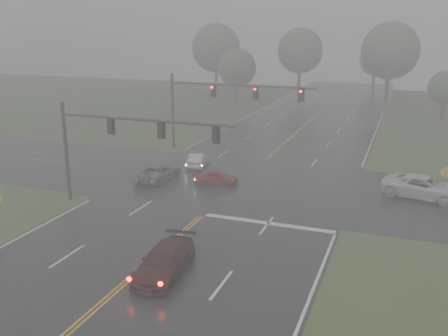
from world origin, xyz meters
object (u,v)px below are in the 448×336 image
at_px(pickup_white, 423,198).
at_px(signal_gantry_near, 113,136).
at_px(sedan_maroon, 165,274).
at_px(sedan_silver, 198,167).
at_px(signal_gantry_far, 215,98).
at_px(car_grey, 159,180).
at_px(sedan_red, 216,185).

xyz_separation_m(pickup_white, signal_gantry_near, (-20.09, -9.27, 4.97)).
bearing_deg(sedan_maroon, sedan_silver, 104.00).
bearing_deg(signal_gantry_far, sedan_silver, -83.63).
distance_m(sedan_maroon, car_grey, 16.32).
height_order(sedan_red, pickup_white, pickup_white).
height_order(sedan_silver, pickup_white, pickup_white).
relative_size(sedan_silver, car_grey, 0.81).
height_order(sedan_red, sedan_silver, sedan_silver).
relative_size(sedan_silver, signal_gantry_near, 0.30).
distance_m(sedan_red, car_grey, 4.87).
bearing_deg(sedan_red, pickup_white, -98.36).
relative_size(car_grey, signal_gantry_near, 0.37).
distance_m(sedan_red, sedan_silver, 5.50).
relative_size(sedan_red, pickup_white, 0.59).
bearing_deg(signal_gantry_near, sedan_red, 55.92).
bearing_deg(sedan_silver, sedan_red, 116.73).
xyz_separation_m(sedan_silver, car_grey, (-1.44, -4.76, 0.00)).
distance_m(car_grey, signal_gantry_near, 8.22).
xyz_separation_m(car_grey, signal_gantry_near, (0.12, -6.54, 4.97)).
height_order(pickup_white, signal_gantry_near, signal_gantry_near).
bearing_deg(signal_gantry_near, sedan_maroon, -45.22).
xyz_separation_m(sedan_maroon, signal_gantry_far, (-7.04, 24.79, 5.38)).
bearing_deg(signal_gantry_near, car_grey, 91.09).
height_order(sedan_red, car_grey, car_grey).
relative_size(car_grey, pickup_white, 0.80).
relative_size(sedan_silver, pickup_white, 0.65).
bearing_deg(sedan_red, sedan_silver, 21.52).
distance_m(sedan_maroon, pickup_white, 21.07).
relative_size(sedan_red, signal_gantry_near, 0.27).
bearing_deg(signal_gantry_near, signal_gantry_far, 87.73).
bearing_deg(sedan_red, signal_gantry_near, 129.10).
height_order(sedan_silver, signal_gantry_far, signal_gantry_far).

